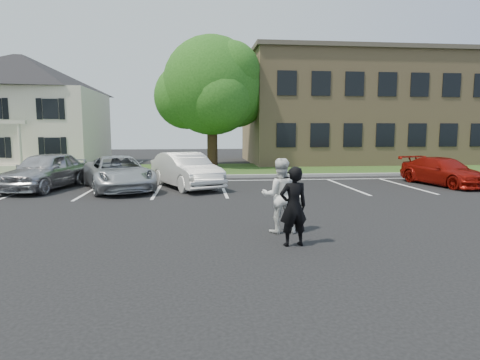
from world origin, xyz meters
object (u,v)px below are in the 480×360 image
man_white_shirt (280,196)px  car_silver_minivan (118,173)px  car_red_compact (443,172)px  man_black_suit (293,206)px  tree (213,88)px  car_silver_west (46,171)px  house (23,111)px  office_building (385,110)px  car_white_sedan (186,170)px

man_white_shirt → car_silver_minivan: bearing=-51.1°
man_white_shirt → car_red_compact: 12.06m
man_black_suit → man_white_shirt: man_white_shirt is taller
man_white_shirt → car_silver_minivan: size_ratio=0.36×
tree → car_silver_west: 13.14m
house → man_black_suit: bearing=-56.1°
man_white_shirt → car_silver_west: (-8.53, 8.27, -0.12)m
man_white_shirt → car_silver_minivan: man_white_shirt is taller
office_building → man_white_shirt: 25.51m
car_silver_minivan → car_red_compact: (14.71, -0.16, -0.09)m
house → tree: bearing=-7.3°
car_white_sedan → man_black_suit: bearing=-99.6°
tree → car_silver_minivan: size_ratio=1.69×
man_white_shirt → car_red_compact: man_white_shirt is taller
office_building → car_white_sedan: (-15.62, -13.54, -3.38)m
tree → car_silver_west: tree is taller
house → man_white_shirt: house is taller
tree → car_red_compact: 15.25m
office_building → tree: size_ratio=2.55×
man_black_suit → office_building: bearing=-129.6°
office_building → car_white_sedan: size_ratio=4.75×
car_silver_minivan → car_white_sedan: size_ratio=1.10×
office_building → car_silver_minivan: (-18.49, -13.84, -3.43)m
tree → car_silver_minivan: tree is taller
tree → man_white_shirt: bearing=-87.1°
man_black_suit → car_white_sedan: bearing=-84.3°
house → tree: tree is taller
car_silver_minivan → car_white_sedan: bearing=-14.9°
car_red_compact → man_white_shirt: bearing=-152.4°
office_building → car_red_compact: office_building is taller
car_silver_minivan → house: bearing=105.0°
office_building → tree: 14.51m
office_building → man_black_suit: size_ratio=12.67×
car_silver_minivan → man_black_suit: bearing=-79.6°
man_white_shirt → car_silver_west: 11.89m
house → car_red_compact: size_ratio=2.34×
tree → office_building: bearing=14.8°
car_silver_west → man_white_shirt: bearing=-31.5°
house → man_black_suit: 25.27m
man_black_suit → car_silver_minivan: bearing=-68.7°
office_building → house: bearing=-175.7°
house → car_silver_west: house is taller
man_black_suit → car_silver_west: (-8.59, 9.47, -0.07)m
car_red_compact → car_silver_west: bearing=166.1°
car_red_compact → house: bearing=140.8°
man_black_suit → car_white_sedan: (-2.60, 9.32, -0.11)m
car_white_sedan → car_red_compact: size_ratio=1.07×
man_black_suit → car_red_compact: 12.82m
house → man_white_shirt: (13.92, -19.64, -2.90)m
car_silver_west → car_white_sedan: size_ratio=1.01×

